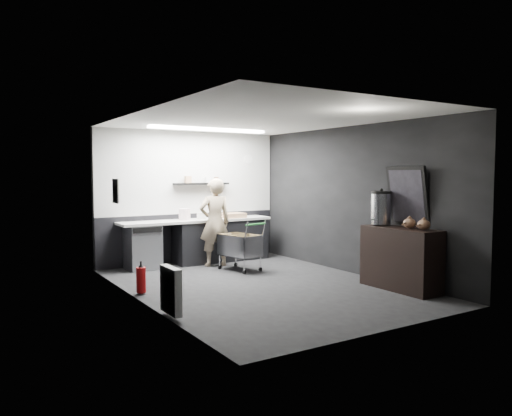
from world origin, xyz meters
TOP-DOWN VIEW (x-y plane):
  - floor at (0.00, 0.00)m, footprint 5.50×5.50m
  - ceiling at (0.00, 0.00)m, footprint 5.50×5.50m
  - wall_back at (0.00, 2.75)m, footprint 5.50×0.00m
  - wall_front at (0.00, -2.75)m, footprint 5.50×0.00m
  - wall_left at (-2.00, 0.00)m, footprint 0.00×5.50m
  - wall_right at (2.00, 0.00)m, footprint 0.00×5.50m
  - kitchen_wall_panel at (0.00, 2.73)m, footprint 3.95×0.02m
  - dado_panel at (0.00, 2.73)m, footprint 3.95×0.02m
  - floating_shelf at (0.20, 2.62)m, footprint 1.20×0.22m
  - wall_clock at (1.40, 2.72)m, footprint 0.20×0.03m
  - poster at (-1.98, 1.30)m, footprint 0.02×0.30m
  - poster_red_band at (-1.98, 1.30)m, footprint 0.02×0.22m
  - radiator at (-1.94, -0.90)m, footprint 0.10×0.50m
  - ceiling_strip at (0.00, 1.85)m, footprint 2.40×0.20m
  - prep_counter at (0.14, 2.42)m, footprint 3.20×0.61m
  - person at (0.18, 1.97)m, footprint 0.69×0.51m
  - shopping_cart at (0.37, 1.33)m, footprint 0.67×0.94m
  - sideboard at (1.75, -1.35)m, footprint 0.56×1.31m
  - fire_extinguisher at (-1.85, 0.50)m, footprint 0.15×0.15m
  - cardboard_box at (0.79, 2.37)m, footprint 0.51×0.39m
  - pink_tub at (-0.27, 2.42)m, footprint 0.23×0.23m
  - white_container at (0.08, 2.37)m, footprint 0.16×0.13m

SIDE VIEW (x-z plane):
  - floor at x=0.00m, z-range 0.00..0.00m
  - fire_extinguisher at x=-1.85m, z-range -0.01..0.47m
  - radiator at x=-1.94m, z-range 0.05..0.65m
  - shopping_cart at x=0.37m, z-range -0.02..0.90m
  - prep_counter at x=0.14m, z-range 0.01..0.91m
  - dado_panel at x=0.00m, z-range 0.00..1.00m
  - sideboard at x=1.75m, z-range -0.36..1.60m
  - person at x=0.18m, z-range 0.00..1.74m
  - cardboard_box at x=0.79m, z-range 0.90..1.00m
  - white_container at x=0.08m, z-range 0.90..1.04m
  - pink_tub at x=-0.27m, z-range 0.90..1.13m
  - wall_back at x=0.00m, z-range -1.40..4.10m
  - wall_front at x=0.00m, z-range -1.40..4.10m
  - wall_left at x=-2.00m, z-range -1.40..4.10m
  - wall_right at x=2.00m, z-range -1.40..4.10m
  - poster at x=-1.98m, z-range 1.35..1.75m
  - floating_shelf at x=0.20m, z-range 1.60..1.64m
  - poster_red_band at x=-1.98m, z-range 1.57..1.67m
  - kitchen_wall_panel at x=0.00m, z-range 1.00..2.70m
  - wall_clock at x=1.40m, z-range 2.05..2.25m
  - ceiling_strip at x=0.00m, z-range 2.65..2.69m
  - ceiling at x=0.00m, z-range 2.70..2.70m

